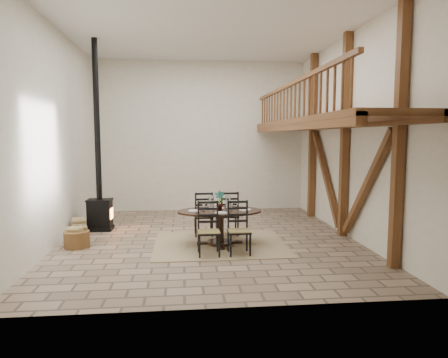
{
  "coord_description": "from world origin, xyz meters",
  "views": [
    {
      "loc": [
        -0.6,
        -9.55,
        2.48
      ],
      "look_at": [
        0.41,
        0.4,
        1.43
      ],
      "focal_mm": 32.0,
      "sensor_mm": 36.0,
      "label": 1
    }
  ],
  "objects": [
    {
      "name": "wood_stove",
      "position": [
        -2.83,
        1.22,
        1.13
      ],
      "size": [
        0.66,
        0.52,
        5.0
      ],
      "rotation": [
        0.0,
        0.0,
        -0.03
      ],
      "color": "black",
      "rests_on": "ground"
    },
    {
      "name": "room_shell",
      "position": [
        1.19,
        0.0,
        3.01
      ],
      "size": [
        7.02,
        8.02,
        5.01
      ],
      "color": "white",
      "rests_on": "ground"
    },
    {
      "name": "dining_table",
      "position": [
        0.22,
        -0.54,
        0.45
      ],
      "size": [
        1.96,
        2.17,
        1.25
      ],
      "rotation": [
        0.0,
        0.0,
        0.01
      ],
      "color": "black",
      "rests_on": "ground"
    },
    {
      "name": "log_basket",
      "position": [
        -3.02,
        -0.44,
        0.2
      ],
      "size": [
        0.56,
        0.56,
        0.46
      ],
      "rotation": [
        0.0,
        0.0,
        -0.28
      ],
      "color": "brown",
      "rests_on": "ground"
    },
    {
      "name": "rug",
      "position": [
        0.22,
        -0.54,
        0.01
      ],
      "size": [
        3.0,
        2.5,
        0.02
      ],
      "primitive_type": "cube",
      "color": "tan",
      "rests_on": "ground"
    },
    {
      "name": "ground",
      "position": [
        0.0,
        0.0,
        0.0
      ],
      "size": [
        8.0,
        8.0,
        0.0
      ],
      "primitive_type": "plane",
      "color": "#9E8269",
      "rests_on": "ground"
    },
    {
      "name": "log_stack",
      "position": [
        -3.25,
        0.68,
        0.22
      ],
      "size": [
        0.39,
        0.4,
        0.44
      ],
      "rotation": [
        0.0,
        0.0,
        0.22
      ],
      "color": "tan",
      "rests_on": "ground"
    }
  ]
}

